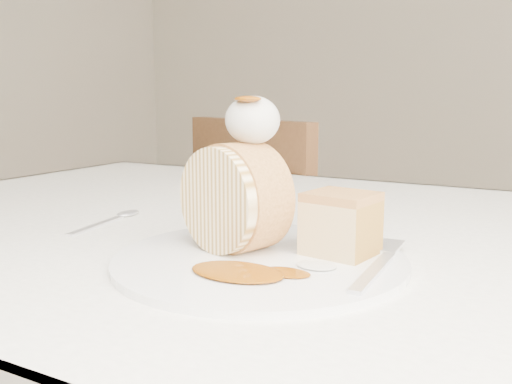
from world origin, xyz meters
The scene contains 10 objects.
table centered at (0.00, 0.20, 0.66)m, with size 1.40×0.90×0.75m.
chair_far centered at (-0.33, 0.82, 0.49)m, with size 0.52×0.52×0.86m.
plate centered at (0.04, 0.03, 0.75)m, with size 0.30×0.30×0.01m, color white.
roulade_slice centered at (0.01, 0.04, 0.81)m, with size 0.11×0.11×0.06m, color #FEE8B0.
cake_chunk centered at (0.11, 0.08, 0.79)m, with size 0.07×0.06×0.06m, color tan.
whipped_cream centered at (0.02, 0.06, 0.90)m, with size 0.06×0.06×0.05m, color silver.
caramel_drizzle centered at (0.02, 0.05, 0.93)m, with size 0.03×0.02×0.01m, color #7C3C05.
caramel_pool centered at (0.05, -0.03, 0.76)m, with size 0.09×0.06×0.00m, color #7C3C05, non-canonical shape.
fork centered at (0.16, 0.04, 0.76)m, with size 0.02×0.18×0.00m, color silver.
spoon centered at (-0.22, 0.07, 0.75)m, with size 0.02×0.14×0.00m, color silver.
Camera 1 is at (0.32, -0.47, 0.92)m, focal length 40.00 mm.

